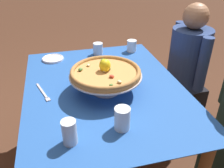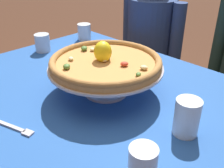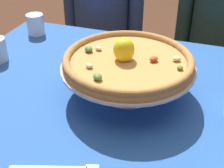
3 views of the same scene
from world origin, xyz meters
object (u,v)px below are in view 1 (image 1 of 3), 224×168
Objects in this scene: water_glass_front_right at (70,134)px; sugar_packet at (128,65)px; water_glass_side_left at (98,50)px; diner_left at (185,75)px; water_glass_side_right at (122,120)px; dinner_fork at (43,93)px; pizza at (106,72)px; side_plate at (53,59)px; pizza_stand at (106,78)px; water_glass_back_left at (132,47)px.

sugar_packet is (-0.66, 0.48, -0.05)m from water_glass_front_right.
diner_left reaches higher than water_glass_side_left.
water_glass_side_right reaches higher than water_glass_side_left.
water_glass_side_right is at bearing 41.73° from dinner_fork.
side_plate is (-0.53, -0.29, -0.12)m from pizza.
side_plate is at bearing -150.90° from pizza.
water_glass_front_right is 0.82m from sugar_packet.
water_glass_front_right is 0.46m from dinner_fork.
pizza_stand is at bearing 146.38° from water_glass_front_right.
diner_left is (-0.09, 0.54, -0.20)m from sugar_packet.
diner_left is (0.17, 0.71, -0.24)m from water_glass_side_left.
pizza_stand is 1.04× the size of pizza.
pizza is at bearing -63.95° from diner_left.
diner_left is at bearing 105.46° from dinner_fork.
water_glass_side_right is (0.34, -0.00, -0.08)m from pizza.
water_glass_front_right is 0.91m from side_plate.
water_glass_side_right reaches higher than dinner_fork.
water_glass_side_left is at bearing 173.81° from pizza.
water_glass_side_left is 0.31m from sugar_packet.
dinner_fork is at bearing -8.74° from side_plate.
pizza reaches higher than pizza_stand.
water_glass_back_left is 0.63m from side_plate.
sugar_packet is at bearing 141.67° from pizza_stand.
water_glass_side_right is at bearing 18.38° from side_plate.
diner_left reaches higher than water_glass_front_right.
pizza_stand is 8.38× the size of sugar_packet.
pizza is (-0.00, -0.00, 0.04)m from pizza_stand.
pizza is 4.41× the size of water_glass_side_left.
water_glass_back_left is at bearing -110.72° from diner_left.
pizza is 0.91m from diner_left.
diner_left is at bearing 76.50° from water_glass_side_left.
water_glass_front_right reaches higher than side_plate.
water_glass_front_right is at bearing 14.72° from dinner_fork.
water_glass_front_right is 0.56× the size of dinner_fork.
sugar_packet is at bearing -23.17° from water_glass_back_left.
pizza is at bearing -6.19° from water_glass_side_left.
side_plate is (-0.87, -0.29, -0.04)m from water_glass_side_right.
sugar_packet is at bearing 110.78° from dinner_fork.
water_glass_back_left is 1.84× the size of sugar_packet.
dinner_fork is 0.63m from sugar_packet.
water_glass_side_right is 0.89m from water_glass_side_left.
sugar_packet is (0.26, 0.17, -0.04)m from water_glass_side_left.
water_glass_back_left is 0.85m from dinner_fork.
diner_left reaches higher than dinner_fork.
water_glass_front_right is 0.11× the size of diner_left.
water_glass_side_right is 1.08m from diner_left.
water_glass_back_left is (-0.54, 0.33, -0.09)m from pizza.
pizza is at bearing -38.47° from sugar_packet.
water_glass_side_right reaches higher than side_plate.
pizza_stand is 3.67× the size of water_glass_side_right.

